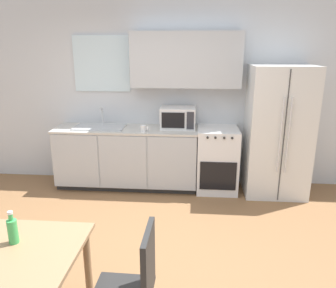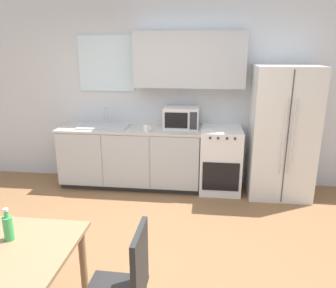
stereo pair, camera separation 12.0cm
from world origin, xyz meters
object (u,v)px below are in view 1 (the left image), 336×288
Objects in this scene: microwave at (178,118)px; oven_range at (217,159)px; dining_chair_side at (136,284)px; drink_bottle at (13,230)px; refrigerator at (277,132)px; coffee_mug at (144,129)px.

oven_range is at bearing -8.47° from microwave.
microwave is 2.90m from dining_chair_side.
microwave is at bearing 70.69° from drink_bottle.
refrigerator is at bearing -4.90° from microwave.
coffee_mug reaches higher than drink_bottle.
oven_range is at bearing 60.02° from drink_bottle.
refrigerator reaches higher than dining_chair_side.
coffee_mug is at bearing -149.74° from microwave.
coffee_mug is at bearing -170.00° from oven_range.
oven_range is 0.83m from microwave.
drink_bottle is (-0.85, 0.08, 0.30)m from dining_chair_side.
refrigerator is (0.81, -0.03, 0.44)m from oven_range.
drink_bottle reaches higher than dining_chair_side.
refrigerator reaches higher than drink_bottle.
dining_chair_side reaches higher than oven_range.
refrigerator is 1.86m from coffee_mug.
refrigerator is at bearing 48.33° from drink_bottle.
refrigerator is at bearing -2.33° from oven_range.
dining_chair_side is at bearing -5.62° from drink_bottle.
dining_chair_side is at bearing -82.52° from coffee_mug.
microwave is 2.11× the size of drink_bottle.
dining_chair_side is (-0.12, -2.86, -0.52)m from microwave.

